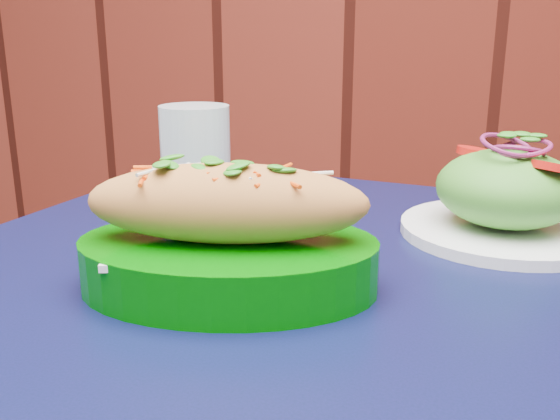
% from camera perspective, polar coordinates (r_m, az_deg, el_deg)
% --- Properties ---
extents(cafe_table, '(0.87, 0.87, 0.75)m').
position_cam_1_polar(cafe_table, '(0.59, 3.58, -14.71)').
color(cafe_table, black).
rests_on(cafe_table, ground).
extents(banh_mi_basket, '(0.29, 0.23, 0.12)m').
position_cam_1_polar(banh_mi_basket, '(0.53, -4.80, -2.48)').
color(banh_mi_basket, '#005D02').
rests_on(banh_mi_basket, cafe_table).
extents(salad_plate, '(0.22, 0.22, 0.11)m').
position_cam_1_polar(salad_plate, '(0.71, 20.00, 1.17)').
color(salad_plate, white).
rests_on(salad_plate, cafe_table).
extents(water_glass, '(0.08, 0.08, 0.13)m').
position_cam_1_polar(water_glass, '(0.74, -7.70, 4.37)').
color(water_glass, silver).
rests_on(water_glass, cafe_table).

